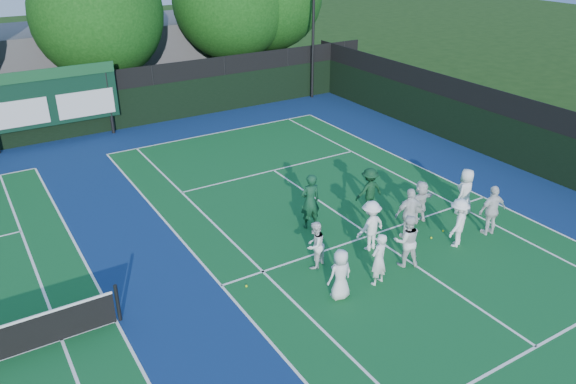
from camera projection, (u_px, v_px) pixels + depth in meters
ground at (390, 249)px, 17.92m from camera, size 120.00×120.00×0.00m
court_apron at (205, 291)px, 15.85m from camera, size 34.00×32.00×0.01m
near_court at (370, 235)px, 18.68m from camera, size 11.05×23.85×0.01m
back_fence at (74, 110)px, 26.77m from camera, size 34.00×0.08×3.00m
divider_fence_right at (549, 147)px, 22.35m from camera, size 0.08×32.00×3.00m
scoreboard at (50, 98)px, 25.62m from camera, size 6.00×0.21×3.55m
clubhouse at (109, 56)px, 34.53m from camera, size 18.00×6.00×4.00m
tree_c at (100, 17)px, 29.23m from camera, size 6.81×6.81×8.53m
tree_d at (233, 3)px, 32.80m from camera, size 6.91×6.91×8.82m
tennis_ball_0 at (381, 250)px, 17.78m from camera, size 0.07×0.07×0.07m
tennis_ball_2 at (431, 238)px, 18.49m from camera, size 0.07×0.07×0.07m
tennis_ball_3 at (246, 286)px, 16.04m from camera, size 0.07×0.07×0.07m
tennis_ball_5 at (443, 231)px, 18.90m from camera, size 0.07×0.07×0.07m
player_front_0 at (340, 274)px, 15.29m from camera, size 0.74×0.49×1.51m
player_front_1 at (379, 259)px, 15.87m from camera, size 0.66×0.51×1.62m
player_front_2 at (407, 241)px, 16.75m from camera, size 1.00×0.92×1.67m
player_front_3 at (458, 223)px, 17.78m from camera, size 1.22×0.99×1.64m
player_front_4 at (492, 210)px, 18.44m from camera, size 1.08×0.58×1.75m
player_back_0 at (315, 245)px, 16.69m from camera, size 0.90×0.82×1.50m
player_back_1 at (371, 226)px, 17.58m from camera, size 1.15×0.74×1.68m
player_back_2 at (410, 214)px, 18.17m from camera, size 1.12×0.67×1.79m
player_back_3 at (420, 202)px, 19.24m from camera, size 1.44×0.49×1.54m
player_back_4 at (465, 192)px, 19.74m from camera, size 0.96×0.76×1.72m
coach_left at (310, 201)px, 18.80m from camera, size 0.75×0.53×1.96m
coach_right at (369, 190)px, 19.92m from camera, size 1.10×0.67×1.66m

